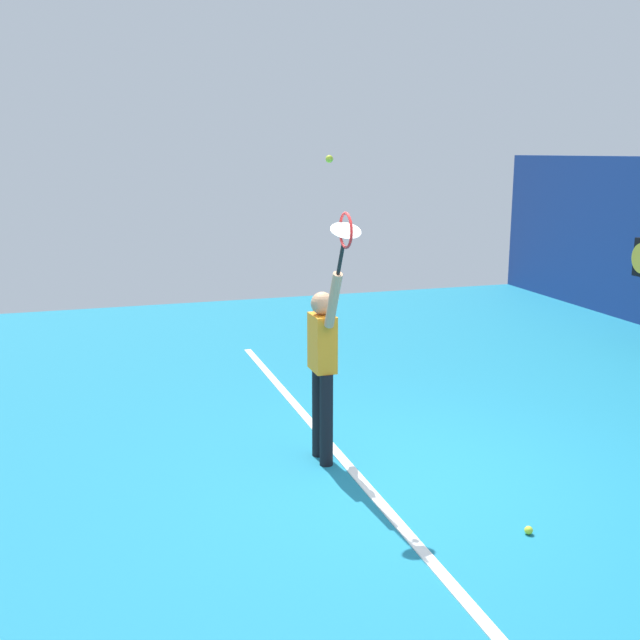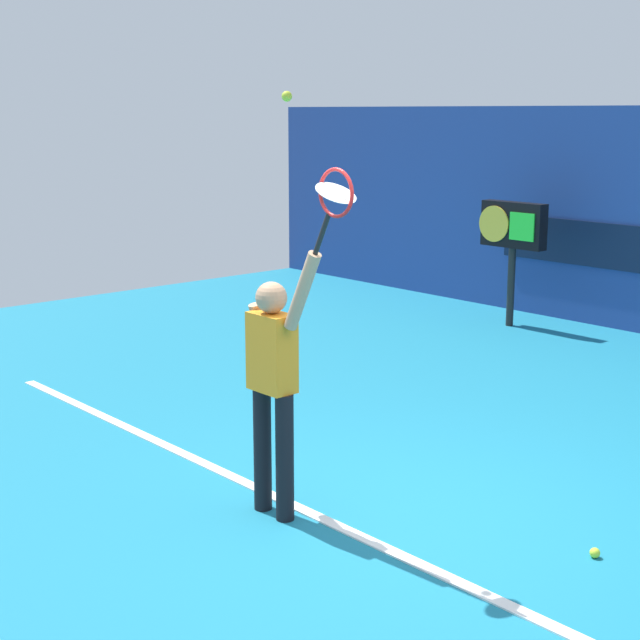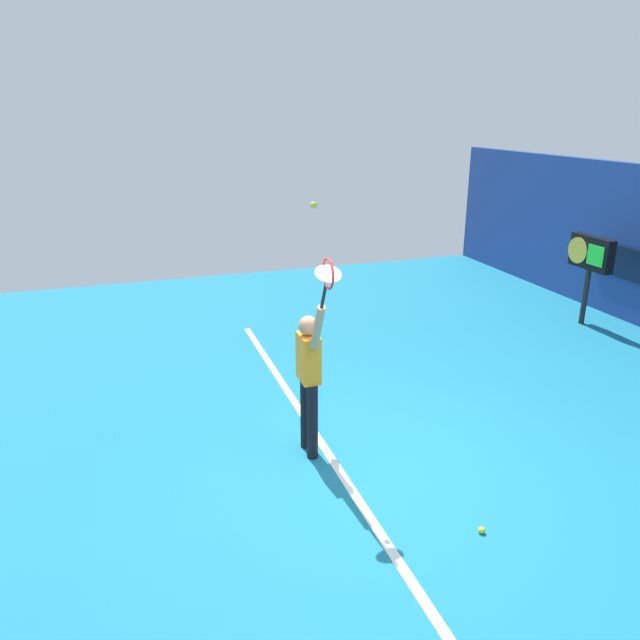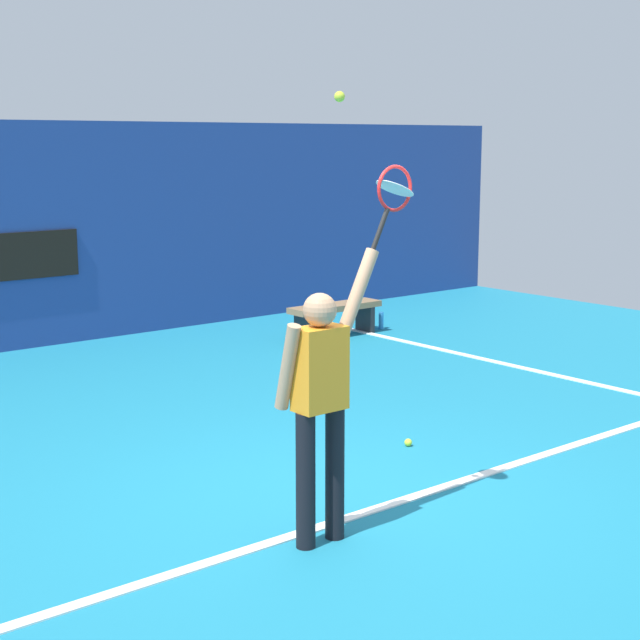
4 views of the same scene
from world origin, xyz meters
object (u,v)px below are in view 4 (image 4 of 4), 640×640
at_px(water_bottle, 381,321).
at_px(spare_ball, 408,442).
at_px(tennis_racket, 393,193).
at_px(tennis_ball, 340,97).
at_px(court_bench, 335,312).
at_px(tennis_player, 320,396).

relative_size(water_bottle, spare_ball, 3.53).
relative_size(tennis_racket, spare_ball, 9.08).
bearing_deg(tennis_ball, water_bottle, 44.80).
relative_size(tennis_racket, court_bench, 0.44).
distance_m(tennis_player, spare_ball, 2.42).
height_order(tennis_player, tennis_racket, tennis_racket).
bearing_deg(tennis_ball, tennis_racket, -1.31).
distance_m(court_bench, water_bottle, 0.89).
bearing_deg(tennis_racket, tennis_player, 179.61).
height_order(tennis_racket, water_bottle, tennis_racket).
relative_size(tennis_ball, spare_ball, 1.00).
xyz_separation_m(tennis_racket, tennis_ball, (-0.46, 0.01, 0.62)).
xyz_separation_m(court_bench, water_bottle, (0.86, 0.00, -0.22)).
distance_m(tennis_racket, spare_ball, 2.84).
bearing_deg(water_bottle, tennis_ball, -135.20).
bearing_deg(spare_ball, court_bench, 57.26).
relative_size(tennis_racket, water_bottle, 2.57).
bearing_deg(tennis_ball, court_bench, 49.88).
relative_size(court_bench, spare_ball, 20.59).
bearing_deg(spare_ball, tennis_ball, -147.78).
relative_size(tennis_player, spare_ball, 28.70).
xyz_separation_m(tennis_player, tennis_ball, (0.16, 0.01, 1.91)).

